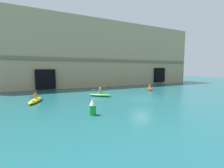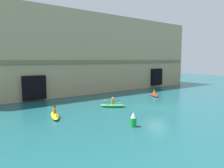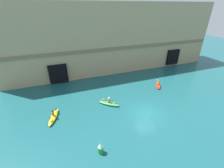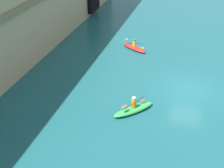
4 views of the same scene
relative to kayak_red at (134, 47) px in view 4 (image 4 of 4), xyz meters
The scene contains 3 objects.
ground_plane 8.28m from the kayak_red, 136.33° to the right, with size 120.00×120.00×0.00m, color #195156.
kayak_red is the anchor object (origin of this frame).
kayak_green 10.31m from the kayak_red, 167.07° to the right, with size 2.87×2.68×1.17m.
Camera 4 is at (-21.09, -0.17, 12.58)m, focal length 50.00 mm.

